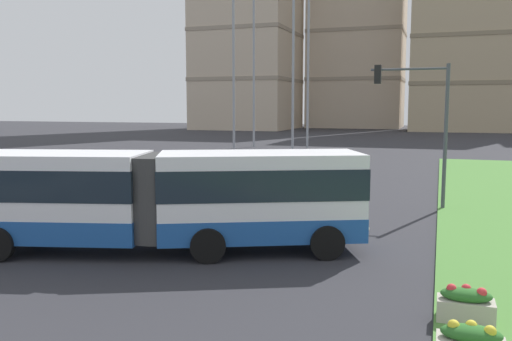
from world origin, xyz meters
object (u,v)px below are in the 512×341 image
object	(u,v)px
articulated_bus	(166,197)
apartment_tower_westcentre	(358,11)
flower_planter_3	(466,304)
apartment_tower_centre	(476,17)
traffic_light_far_right	(422,111)

from	to	relation	value
articulated_bus	apartment_tower_westcentre	distance (m)	104.23
flower_planter_3	apartment_tower_centre	bearing A→B (deg)	87.17
apartment_tower_centre	traffic_light_far_right	bearing A→B (deg)	-94.26
articulated_bus	apartment_tower_centre	world-z (taller)	apartment_tower_centre
apartment_tower_westcentre	apartment_tower_centre	bearing A→B (deg)	-25.37
traffic_light_far_right	apartment_tower_centre	size ratio (longest dim) A/B	0.15
traffic_light_far_right	apartment_tower_westcentre	bearing A→B (deg)	100.14
apartment_tower_westcentre	traffic_light_far_right	bearing A→B (deg)	-79.86
apartment_tower_westcentre	articulated_bus	bearing A→B (deg)	-84.69
flower_planter_3	apartment_tower_westcentre	world-z (taller)	apartment_tower_westcentre
apartment_tower_westcentre	apartment_tower_centre	distance (m)	25.12
flower_planter_3	apartment_tower_centre	size ratio (longest dim) A/B	0.03
flower_planter_3	traffic_light_far_right	world-z (taller)	traffic_light_far_right
articulated_bus	apartment_tower_centre	bearing A→B (deg)	81.84
traffic_light_far_right	apartment_tower_westcentre	xyz separation A→B (m)	(-16.38, 91.60, 19.93)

